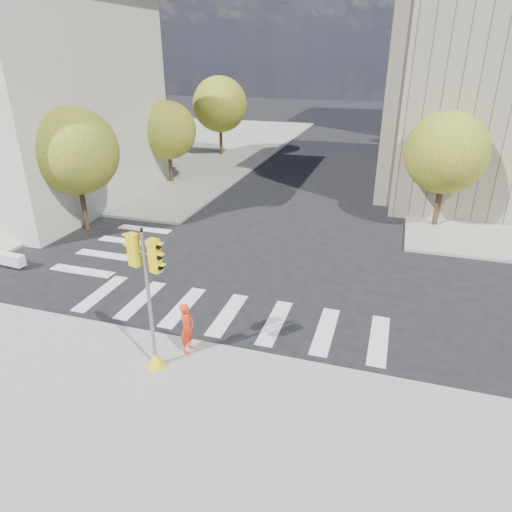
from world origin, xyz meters
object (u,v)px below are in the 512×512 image
Objects in this scene: lamp_far at (440,106)px; traffic_signal at (151,312)px; photographer at (187,328)px; lamp_near at (452,131)px.

lamp_far reaches higher than traffic_signal.
lamp_near is at bearing -23.63° from photographer.
lamp_far is 34.90m from traffic_signal.
lamp_near is 21.74m from traffic_signal.
lamp_near reaches higher than photographer.
lamp_far is at bearing -13.74° from photographer.
lamp_far is 33.86m from photographer.
lamp_far is at bearing 88.64° from traffic_signal.
photographer is (0.60, 1.01, -1.04)m from traffic_signal.
lamp_near reaches higher than traffic_signal.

